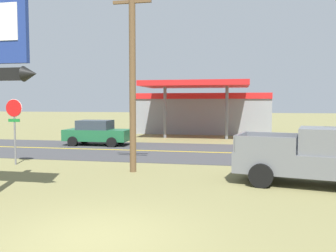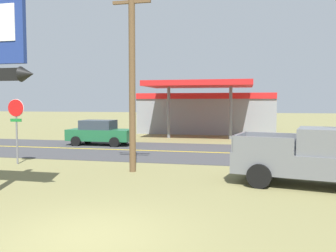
{
  "view_description": "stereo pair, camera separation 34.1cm",
  "coord_description": "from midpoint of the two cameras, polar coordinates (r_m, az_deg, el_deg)",
  "views": [
    {
      "loc": [
        2.9,
        -6.79,
        2.81
      ],
      "look_at": [
        0.0,
        8.0,
        1.8
      ],
      "focal_mm": 38.1,
      "sensor_mm": 36.0,
      "label": 1
    },
    {
      "loc": [
        3.23,
        -6.72,
        2.81
      ],
      "look_at": [
        0.0,
        8.0,
        1.8
      ],
      "focal_mm": 38.1,
      "sensor_mm": 36.0,
      "label": 2
    }
  ],
  "objects": [
    {
      "name": "ground_plane",
      "position": [
        7.93,
        -11.75,
        -16.99
      ],
      "size": [
        180.0,
        180.0,
        0.0
      ],
      "primitive_type": "plane",
      "color": "olive"
    },
    {
      "name": "road_asphalt",
      "position": [
        20.18,
        3.54,
        -4.15
      ],
      "size": [
        140.0,
        8.0,
        0.02
      ],
      "primitive_type": "cube",
      "color": "#3D3D3F",
      "rests_on": "ground"
    },
    {
      "name": "road_centre_line",
      "position": [
        20.18,
        3.54,
        -4.11
      ],
      "size": [
        126.0,
        0.2,
        0.01
      ],
      "primitive_type": "cube",
      "color": "gold",
      "rests_on": "road_asphalt"
    },
    {
      "name": "stop_sign",
      "position": [
        17.39,
        -22.61,
        0.96
      ],
      "size": [
        0.8,
        0.08,
        2.95
      ],
      "color": "slate",
      "rests_on": "ground"
    },
    {
      "name": "utility_pole",
      "position": [
        14.41,
        -5.09,
        9.71
      ],
      "size": [
        1.72,
        0.26,
        8.04
      ],
      "color": "brown",
      "rests_on": "ground"
    },
    {
      "name": "gas_station",
      "position": [
        33.22,
        6.54,
        2.31
      ],
      "size": [
        12.0,
        11.5,
        4.4
      ],
      "color": "gray",
      "rests_on": "ground"
    },
    {
      "name": "pickup_grey_parked_on_lawn",
      "position": [
        12.89,
        23.32,
        -4.71
      ],
      "size": [
        5.49,
        3.03,
        1.96
      ],
      "color": "slate",
      "rests_on": "ground"
    },
    {
      "name": "car_green_near_lane",
      "position": [
        23.69,
        -10.44,
        -1.03
      ],
      "size": [
        4.2,
        2.0,
        1.64
      ],
      "color": "#1E6038",
      "rests_on": "ground"
    }
  ]
}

